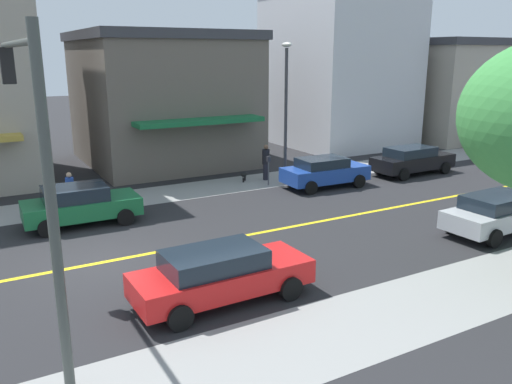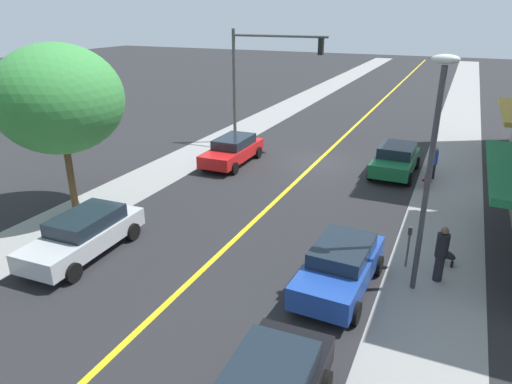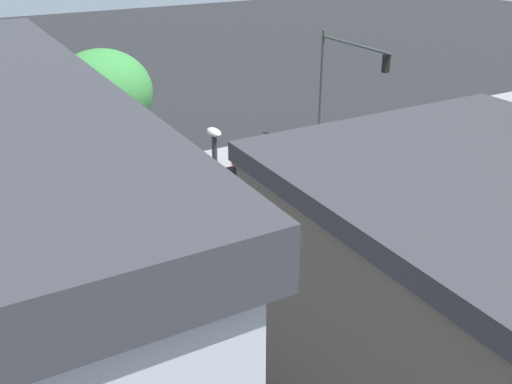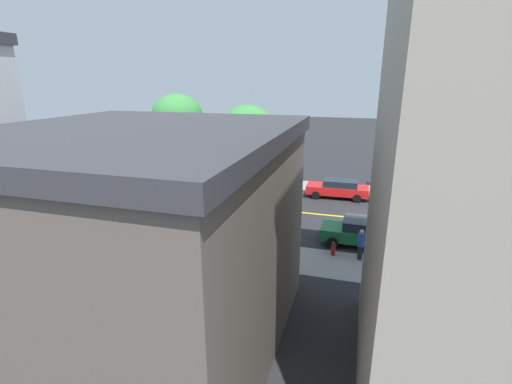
{
  "view_description": "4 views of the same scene",
  "coord_description": "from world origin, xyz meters",
  "px_view_note": "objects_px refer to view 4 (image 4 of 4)",
  "views": [
    {
      "loc": [
        15.58,
        -3.29,
        6.31
      ],
      "look_at": [
        -0.17,
        5.6,
        1.51
      ],
      "focal_mm": 36.68,
      "sensor_mm": 36.0,
      "label": 1
    },
    {
      "loc": [
        -6.9,
        23.65,
        7.85
      ],
      "look_at": [
        -0.69,
        9.81,
        1.86
      ],
      "focal_mm": 32.26,
      "sensor_mm": 36.0,
      "label": 2
    },
    {
      "loc": [
        -21.55,
        17.85,
        12.55
      ],
      "look_at": [
        -1.78,
        6.78,
        1.94
      ],
      "focal_mm": 40.94,
      "sensor_mm": 36.0,
      "label": 3
    },
    {
      "loc": [
        -23.73,
        0.65,
        8.85
      ],
      "look_at": [
        -0.89,
        7.31,
        1.5
      ],
      "focal_mm": 25.45,
      "sensor_mm": 36.0,
      "label": 4
    }
  ],
  "objects_px": {
    "street_tree_left_near": "(177,116)",
    "blue_sedan_left_curb": "(174,212)",
    "fire_hydrant": "(333,249)",
    "black_sedan_left_curb": "(98,204)",
    "parking_meter": "(193,223)",
    "pedestrian_blue_shirt": "(361,244)",
    "green_sedan_left_curb": "(361,232)",
    "pedestrian_black_shirt": "(178,228)",
    "small_dog": "(197,242)",
    "traffic_light_mast": "(401,140)",
    "street_lamp": "(168,168)",
    "silver_sedan_right_curb": "(207,178)",
    "street_tree_right_corner": "(247,129)",
    "red_sedan_right_curb": "(338,188)"
  },
  "relations": [
    {
      "from": "street_tree_left_near",
      "to": "blue_sedan_left_curb",
      "type": "bearing_deg",
      "value": -154.52
    },
    {
      "from": "street_tree_left_near",
      "to": "street_lamp",
      "type": "relative_size",
      "value": 1.13
    },
    {
      "from": "small_dog",
      "to": "street_tree_left_near",
      "type": "bearing_deg",
      "value": 70.68
    },
    {
      "from": "traffic_light_mast",
      "to": "black_sedan_left_curb",
      "type": "relative_size",
      "value": 1.43
    },
    {
      "from": "silver_sedan_right_curb",
      "to": "pedestrian_black_shirt",
      "type": "height_order",
      "value": "pedestrian_black_shirt"
    },
    {
      "from": "street_tree_left_near",
      "to": "silver_sedan_right_curb",
      "type": "distance_m",
      "value": 6.48
    },
    {
      "from": "traffic_light_mast",
      "to": "street_lamp",
      "type": "distance_m",
      "value": 16.76
    },
    {
      "from": "blue_sedan_left_curb",
      "to": "street_tree_right_corner",
      "type": "bearing_deg",
      "value": -93.87
    },
    {
      "from": "street_lamp",
      "to": "black_sedan_left_curb",
      "type": "relative_size",
      "value": 1.42
    },
    {
      "from": "traffic_light_mast",
      "to": "fire_hydrant",
      "type": "bearing_deg",
      "value": -19.73
    },
    {
      "from": "traffic_light_mast",
      "to": "red_sedan_right_curb",
      "type": "height_order",
      "value": "traffic_light_mast"
    },
    {
      "from": "fire_hydrant",
      "to": "small_dog",
      "type": "bearing_deg",
      "value": 99.9
    },
    {
      "from": "parking_meter",
      "to": "black_sedan_left_curb",
      "type": "distance_m",
      "value": 8.15
    },
    {
      "from": "small_dog",
      "to": "green_sedan_left_curb",
      "type": "bearing_deg",
      "value": -30.83
    },
    {
      "from": "fire_hydrant",
      "to": "street_lamp",
      "type": "relative_size",
      "value": 0.11
    },
    {
      "from": "street_tree_right_corner",
      "to": "black_sedan_left_curb",
      "type": "xyz_separation_m",
      "value": [
        -11.63,
        7.05,
        -3.88
      ]
    },
    {
      "from": "parking_meter",
      "to": "street_tree_right_corner",
      "type": "bearing_deg",
      "value": 3.9
    },
    {
      "from": "fire_hydrant",
      "to": "street_lamp",
      "type": "bearing_deg",
      "value": 92.7
    },
    {
      "from": "parking_meter",
      "to": "green_sedan_left_curb",
      "type": "height_order",
      "value": "green_sedan_left_curb"
    },
    {
      "from": "red_sedan_right_curb",
      "to": "blue_sedan_left_curb",
      "type": "distance_m",
      "value": 12.86
    },
    {
      "from": "street_lamp",
      "to": "pedestrian_black_shirt",
      "type": "distance_m",
      "value": 3.38
    },
    {
      "from": "street_lamp",
      "to": "green_sedan_left_curb",
      "type": "relative_size",
      "value": 1.6
    },
    {
      "from": "parking_meter",
      "to": "pedestrian_black_shirt",
      "type": "bearing_deg",
      "value": 156.23
    },
    {
      "from": "street_tree_right_corner",
      "to": "silver_sedan_right_curb",
      "type": "distance_m",
      "value": 5.69
    },
    {
      "from": "parking_meter",
      "to": "pedestrian_blue_shirt",
      "type": "xyz_separation_m",
      "value": [
        -0.06,
        -9.37,
        -0.06
      ]
    },
    {
      "from": "silver_sedan_right_curb",
      "to": "blue_sedan_left_curb",
      "type": "distance_m",
      "value": 8.65
    },
    {
      "from": "green_sedan_left_curb",
      "to": "street_tree_left_near",
      "type": "bearing_deg",
      "value": -31.26
    },
    {
      "from": "traffic_light_mast",
      "to": "green_sedan_left_curb",
      "type": "distance_m",
      "value": 9.7
    },
    {
      "from": "black_sedan_left_curb",
      "to": "small_dog",
      "type": "distance_m",
      "value": 9.19
    },
    {
      "from": "street_tree_left_near",
      "to": "blue_sedan_left_curb",
      "type": "xyz_separation_m",
      "value": [
        -10.62,
        -5.06,
        -4.96
      ]
    },
    {
      "from": "street_lamp",
      "to": "pedestrian_blue_shirt",
      "type": "relative_size",
      "value": 4.1
    },
    {
      "from": "fire_hydrant",
      "to": "black_sedan_left_curb",
      "type": "distance_m",
      "value": 16.06
    },
    {
      "from": "parking_meter",
      "to": "traffic_light_mast",
      "type": "xyz_separation_m",
      "value": [
        10.35,
        -11.7,
        3.73
      ]
    },
    {
      "from": "silver_sedan_right_curb",
      "to": "pedestrian_blue_shirt",
      "type": "distance_m",
      "value": 16.56
    },
    {
      "from": "street_tree_left_near",
      "to": "fire_hydrant",
      "type": "distance_m",
      "value": 20.25
    },
    {
      "from": "street_lamp",
      "to": "black_sedan_left_curb",
      "type": "height_order",
      "value": "street_lamp"
    },
    {
      "from": "parking_meter",
      "to": "pedestrian_blue_shirt",
      "type": "distance_m",
      "value": 9.37
    },
    {
      "from": "parking_meter",
      "to": "pedestrian_black_shirt",
      "type": "xyz_separation_m",
      "value": [
        -1.0,
        0.44,
        0.02
      ]
    },
    {
      "from": "silver_sedan_right_curb",
      "to": "green_sedan_left_curb",
      "type": "distance_m",
      "value": 15.48
    },
    {
      "from": "green_sedan_left_curb",
      "to": "pedestrian_black_shirt",
      "type": "distance_m",
      "value": 10.19
    },
    {
      "from": "fire_hydrant",
      "to": "green_sedan_left_curb",
      "type": "bearing_deg",
      "value": -38.49
    },
    {
      "from": "black_sedan_left_curb",
      "to": "pedestrian_blue_shirt",
      "type": "bearing_deg",
      "value": 172.41
    },
    {
      "from": "street_tree_left_near",
      "to": "black_sedan_left_curb",
      "type": "xyz_separation_m",
      "value": [
        -10.58,
        0.74,
        -4.95
      ]
    },
    {
      "from": "blue_sedan_left_curb",
      "to": "small_dog",
      "type": "height_order",
      "value": "blue_sedan_left_curb"
    },
    {
      "from": "street_tree_right_corner",
      "to": "small_dog",
      "type": "xyz_separation_m",
      "value": [
        -14.55,
        -1.65,
        -4.32
      ]
    },
    {
      "from": "green_sedan_left_curb",
      "to": "pedestrian_blue_shirt",
      "type": "xyz_separation_m",
      "value": [
        -1.83,
        -0.01,
        0.1
      ]
    },
    {
      "from": "fire_hydrant",
      "to": "pedestrian_blue_shirt",
      "type": "xyz_separation_m",
      "value": [
        -0.14,
        -1.36,
        0.52
      ]
    },
    {
      "from": "parking_meter",
      "to": "small_dog",
      "type": "distance_m",
      "value": 1.53
    },
    {
      "from": "traffic_light_mast",
      "to": "street_tree_right_corner",
      "type": "bearing_deg",
      "value": -103.4
    },
    {
      "from": "red_sedan_right_curb",
      "to": "silver_sedan_right_curb",
      "type": "height_order",
      "value": "red_sedan_right_curb"
    }
  ]
}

